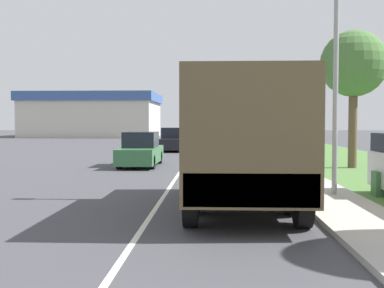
{
  "coord_description": "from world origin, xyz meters",
  "views": [
    {
      "loc": [
        1.39,
        0.16,
        2.1
      ],
      "look_at": [
        0.83,
        13.19,
        1.51
      ],
      "focal_mm": 45.0,
      "sensor_mm": 36.0,
      "label": 1
    }
  ],
  "objects_px": {
    "car_fourth_ahead": "(183,135)",
    "car_farthest_ahead": "(213,133)",
    "car_second_ahead": "(173,141)",
    "lamp_post": "(329,34)",
    "car_third_ahead": "(174,138)",
    "car_nearest_ahead": "(141,151)",
    "military_truck": "(241,138)"
  },
  "relations": [
    {
      "from": "car_fourth_ahead",
      "to": "car_farthest_ahead",
      "type": "relative_size",
      "value": 0.97
    },
    {
      "from": "car_second_ahead",
      "to": "car_fourth_ahead",
      "type": "bearing_deg",
      "value": 91.59
    },
    {
      "from": "car_farthest_ahead",
      "to": "lamp_post",
      "type": "relative_size",
      "value": 0.59
    },
    {
      "from": "car_second_ahead",
      "to": "car_third_ahead",
      "type": "height_order",
      "value": "car_second_ahead"
    },
    {
      "from": "car_fourth_ahead",
      "to": "car_nearest_ahead",
      "type": "bearing_deg",
      "value": -89.98
    },
    {
      "from": "car_third_ahead",
      "to": "car_fourth_ahead",
      "type": "xyz_separation_m",
      "value": [
        0.04,
        11.59,
        -0.07
      ]
    },
    {
      "from": "military_truck",
      "to": "car_third_ahead",
      "type": "xyz_separation_m",
      "value": [
        -4.19,
        32.03,
        -1.02
      ]
    },
    {
      "from": "car_nearest_ahead",
      "to": "car_second_ahead",
      "type": "distance_m",
      "value": 11.94
    },
    {
      "from": "car_farthest_ahead",
      "to": "lamp_post",
      "type": "xyz_separation_m",
      "value": [
        3.09,
        -49.53,
        3.85
      ]
    },
    {
      "from": "car_second_ahead",
      "to": "car_farthest_ahead",
      "type": "bearing_deg",
      "value": 83.93
    },
    {
      "from": "military_truck",
      "to": "car_fourth_ahead",
      "type": "distance_m",
      "value": 43.84
    },
    {
      "from": "car_nearest_ahead",
      "to": "car_second_ahead",
      "type": "height_order",
      "value": "car_second_ahead"
    },
    {
      "from": "car_second_ahead",
      "to": "car_third_ahead",
      "type": "distance_m",
      "value": 8.7
    },
    {
      "from": "car_fourth_ahead",
      "to": "military_truck",
      "type": "bearing_deg",
      "value": -84.57
    },
    {
      "from": "military_truck",
      "to": "car_second_ahead",
      "type": "bearing_deg",
      "value": 98.73
    },
    {
      "from": "car_second_ahead",
      "to": "lamp_post",
      "type": "height_order",
      "value": "lamp_post"
    },
    {
      "from": "car_second_ahead",
      "to": "car_third_ahead",
      "type": "bearing_deg",
      "value": 94.0
    },
    {
      "from": "military_truck",
      "to": "lamp_post",
      "type": "relative_size",
      "value": 0.89
    },
    {
      "from": "car_nearest_ahead",
      "to": "car_second_ahead",
      "type": "xyz_separation_m",
      "value": [
        0.55,
        11.92,
        0.03
      ]
    },
    {
      "from": "car_third_ahead",
      "to": "car_farthest_ahead",
      "type": "xyz_separation_m",
      "value": [
        3.59,
        19.35,
        -0.05
      ]
    },
    {
      "from": "car_nearest_ahead",
      "to": "lamp_post",
      "type": "xyz_separation_m",
      "value": [
        6.62,
        -9.58,
        3.78
      ]
    },
    {
      "from": "car_second_ahead",
      "to": "lamp_post",
      "type": "xyz_separation_m",
      "value": [
        6.07,
        -21.51,
        3.75
      ]
    },
    {
      "from": "car_fourth_ahead",
      "to": "car_farthest_ahead",
      "type": "distance_m",
      "value": 8.53
    },
    {
      "from": "car_farthest_ahead",
      "to": "car_nearest_ahead",
      "type": "bearing_deg",
      "value": -95.06
    },
    {
      "from": "car_farthest_ahead",
      "to": "military_truck",
      "type": "bearing_deg",
      "value": -89.33
    },
    {
      "from": "car_nearest_ahead",
      "to": "car_fourth_ahead",
      "type": "height_order",
      "value": "car_nearest_ahead"
    },
    {
      "from": "military_truck",
      "to": "car_farthest_ahead",
      "type": "bearing_deg",
      "value": 90.67
    },
    {
      "from": "car_fourth_ahead",
      "to": "car_second_ahead",
      "type": "bearing_deg",
      "value": -88.41
    },
    {
      "from": "car_second_ahead",
      "to": "lamp_post",
      "type": "bearing_deg",
      "value": -74.24
    },
    {
      "from": "car_nearest_ahead",
      "to": "lamp_post",
      "type": "distance_m",
      "value": 12.25
    },
    {
      "from": "military_truck",
      "to": "car_third_ahead",
      "type": "distance_m",
      "value": 32.32
    },
    {
      "from": "car_nearest_ahead",
      "to": "lamp_post",
      "type": "bearing_deg",
      "value": -55.35
    }
  ]
}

